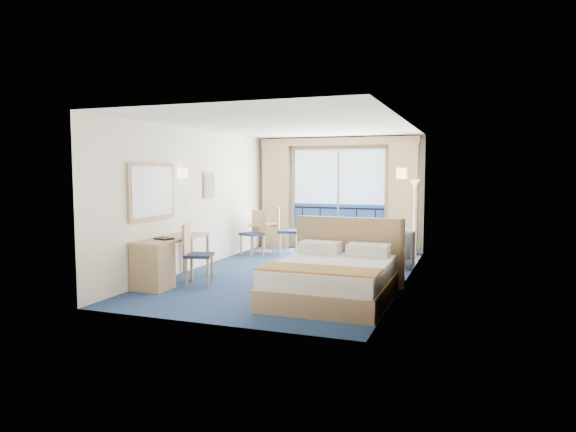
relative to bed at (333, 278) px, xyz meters
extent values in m
plane|color=navy|center=(-1.16, 1.52, -0.32)|extent=(6.50, 6.50, 0.00)
cube|color=white|center=(-1.16, 4.78, 1.03)|extent=(4.00, 0.02, 2.70)
cube|color=white|center=(-1.16, -1.74, 1.03)|extent=(4.00, 0.02, 2.70)
cube|color=white|center=(-3.17, 1.52, 1.03)|extent=(0.02, 6.50, 2.70)
cube|color=white|center=(0.85, 1.52, 1.03)|extent=(0.02, 6.50, 2.70)
cube|color=silver|center=(-1.16, 1.52, 2.39)|extent=(4.00, 6.50, 0.02)
cube|color=navy|center=(-1.16, 4.74, 0.24)|extent=(2.20, 0.02, 1.08)
cube|color=#C1DCFE|center=(-1.16, 4.74, 1.44)|extent=(2.20, 0.02, 1.32)
cube|color=brown|center=(-1.16, 4.74, -0.22)|extent=(2.20, 0.02, 0.20)
cube|color=black|center=(-1.16, 4.74, 0.68)|extent=(2.20, 0.02, 0.04)
cube|color=tan|center=(-1.16, 4.73, 2.14)|extent=(2.36, 0.03, 0.12)
cube|color=tan|center=(-2.31, 4.73, 0.88)|extent=(0.06, 0.03, 2.40)
cube|color=tan|center=(-0.01, 4.73, 0.88)|extent=(0.06, 0.03, 2.40)
cube|color=silver|center=(-1.16, 4.73, 0.88)|extent=(0.05, 0.02, 2.40)
cube|color=#3C281B|center=(-0.81, 4.73, 0.08)|extent=(0.35, 0.02, 0.70)
cube|color=#3C281B|center=(-1.71, 4.73, 0.08)|extent=(0.35, 0.02, 0.70)
cube|color=#3C281B|center=(-1.21, 4.73, -0.02)|extent=(0.30, 0.02, 0.45)
cube|color=black|center=(-2.06, 4.74, 0.23)|extent=(0.02, 0.01, 0.90)
cube|color=black|center=(-1.61, 4.74, 0.23)|extent=(0.03, 0.01, 0.90)
cube|color=black|center=(-1.16, 4.74, 0.23)|extent=(0.03, 0.01, 0.90)
cube|color=black|center=(-0.71, 4.74, 0.23)|extent=(0.03, 0.01, 0.90)
cube|color=black|center=(-0.26, 4.74, 0.23)|extent=(0.02, 0.01, 0.90)
cube|color=tan|center=(-2.71, 4.59, 0.96)|extent=(0.65, 0.22, 2.55)
cube|color=tan|center=(0.39, 4.59, 0.96)|extent=(0.65, 0.22, 2.55)
cube|color=tan|center=(-1.16, 4.62, 2.26)|extent=(3.80, 0.25, 0.18)
cube|color=tan|center=(-3.13, 0.02, 1.23)|extent=(0.04, 1.25, 0.95)
cube|color=silver|center=(-3.11, 0.02, 1.23)|extent=(0.01, 1.12, 0.82)
cube|color=tan|center=(-3.13, 1.97, 1.28)|extent=(0.03, 0.42, 0.52)
cube|color=gray|center=(-3.11, 1.97, 1.28)|extent=(0.01, 0.34, 0.44)
cylinder|color=#FFE0B2|center=(-3.10, 0.92, 1.53)|extent=(0.18, 0.18, 0.18)
cylinder|color=#FFE0B2|center=(0.78, 1.37, 1.53)|extent=(0.18, 0.18, 0.18)
cube|color=tan|center=(0.00, -0.09, -0.16)|extent=(1.65, 2.06, 0.31)
cube|color=white|center=(0.00, -0.09, 0.12)|extent=(1.59, 2.00, 0.26)
cube|color=tan|center=(0.00, -0.76, 0.26)|extent=(1.63, 0.57, 0.03)
cube|color=white|center=(-0.39, 0.65, 0.34)|extent=(0.64, 0.41, 0.19)
cube|color=white|center=(0.39, 0.65, 0.34)|extent=(0.64, 0.41, 0.19)
cube|color=tan|center=(0.00, 0.99, 0.25)|extent=(1.80, 0.06, 1.13)
cube|color=#9C7852|center=(0.61, 1.53, -0.03)|extent=(0.43, 0.41, 0.57)
cube|color=white|center=(0.57, 1.54, 0.29)|extent=(0.20, 0.16, 0.08)
imported|color=#4C505C|center=(0.36, 2.86, 0.07)|extent=(1.07, 1.09, 0.78)
cylinder|color=silver|center=(0.72, 3.89, -0.30)|extent=(0.24, 0.24, 0.03)
cylinder|color=silver|center=(0.72, 3.89, 0.49)|extent=(0.03, 0.03, 1.61)
cone|color=beige|center=(0.72, 3.89, 1.30)|extent=(0.22, 0.22, 0.19)
cube|color=tan|center=(-2.86, 0.18, 0.43)|extent=(0.56, 1.64, 0.04)
cube|color=#9C7852|center=(-2.86, -0.38, 0.05)|extent=(0.53, 0.49, 0.73)
cylinder|color=tan|center=(-3.12, 0.39, 0.05)|extent=(0.05, 0.05, 0.73)
cylinder|color=tan|center=(-2.61, 0.39, 0.05)|extent=(0.05, 0.05, 0.73)
cylinder|color=tan|center=(-3.12, 0.95, 0.05)|extent=(0.05, 0.05, 0.73)
cylinder|color=tan|center=(-2.61, 0.95, 0.05)|extent=(0.05, 0.05, 0.73)
cube|color=#1D2545|center=(-2.36, 0.21, 0.17)|extent=(0.54, 0.54, 0.05)
cube|color=tan|center=(-2.56, 0.15, 0.44)|extent=(0.17, 0.43, 0.52)
cylinder|color=tan|center=(-2.14, 0.09, -0.08)|extent=(0.04, 0.04, 0.47)
cylinder|color=tan|center=(-2.24, 0.43, -0.08)|extent=(0.04, 0.04, 0.47)
cylinder|color=tan|center=(-2.48, -0.01, -0.08)|extent=(0.04, 0.04, 0.47)
cylinder|color=tan|center=(-2.58, 0.33, -0.08)|extent=(0.04, 0.04, 0.47)
cube|color=black|center=(-2.85, -0.08, 0.47)|extent=(0.33, 0.28, 0.03)
cylinder|color=silver|center=(-2.98, 0.84, 0.49)|extent=(0.13, 0.13, 0.02)
cylinder|color=silver|center=(-2.98, 0.84, 0.69)|extent=(0.02, 0.02, 0.44)
cone|color=beige|center=(-2.98, 0.84, 0.91)|extent=(0.12, 0.12, 0.11)
cylinder|color=tan|center=(-2.70, 3.74, 0.32)|extent=(0.73, 0.73, 0.04)
cylinder|color=tan|center=(-2.70, 3.74, 0.00)|extent=(0.07, 0.07, 0.64)
cylinder|color=tan|center=(-2.70, 3.74, -0.30)|extent=(0.40, 0.40, 0.03)
cube|color=#1D2545|center=(-2.09, 3.76, 0.19)|extent=(0.58, 0.58, 0.05)
cube|color=tan|center=(-2.30, 3.69, 0.48)|extent=(0.19, 0.45, 0.54)
cylinder|color=tan|center=(-1.86, 3.65, -0.07)|extent=(0.04, 0.04, 0.49)
cylinder|color=tan|center=(-1.98, 3.99, -0.07)|extent=(0.04, 0.04, 0.49)
cylinder|color=tan|center=(-2.21, 3.53, -0.07)|extent=(0.04, 0.04, 0.49)
cylinder|color=tan|center=(-2.33, 3.87, -0.07)|extent=(0.04, 0.04, 0.49)
cube|color=#1D2545|center=(-2.76, 3.24, 0.16)|extent=(0.57, 0.57, 0.05)
cube|color=tan|center=(-2.67, 3.43, 0.43)|extent=(0.41, 0.22, 0.51)
cylinder|color=tan|center=(-2.99, 3.16, -0.09)|extent=(0.04, 0.04, 0.46)
cylinder|color=tan|center=(-2.67, 3.01, -0.09)|extent=(0.04, 0.04, 0.46)
cylinder|color=tan|center=(-2.84, 3.47, -0.09)|extent=(0.04, 0.04, 0.46)
cylinder|color=tan|center=(-2.53, 3.33, -0.09)|extent=(0.04, 0.04, 0.46)
camera|label=1|loc=(1.93, -7.21, 1.57)|focal=32.00mm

